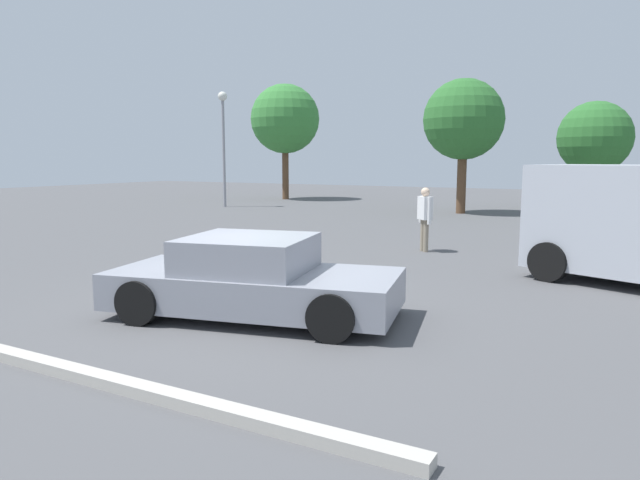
{
  "coord_description": "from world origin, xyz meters",
  "views": [
    {
      "loc": [
        5.04,
        -6.94,
        2.31
      ],
      "look_at": [
        0.17,
        1.91,
        0.9
      ],
      "focal_mm": 32.46,
      "sensor_mm": 36.0,
      "label": 1
    }
  ],
  "objects_px": {
    "pedestrian": "(425,214)",
    "light_post_mid": "(223,128)",
    "sedan_foreground": "(253,280)",
    "dog": "(130,277)"
  },
  "relations": [
    {
      "from": "sedan_foreground",
      "to": "light_post_mid",
      "type": "relative_size",
      "value": 0.82
    },
    {
      "from": "light_post_mid",
      "to": "dog",
      "type": "bearing_deg",
      "value": -56.89
    },
    {
      "from": "sedan_foreground",
      "to": "pedestrian",
      "type": "bearing_deg",
      "value": 75.39
    },
    {
      "from": "sedan_foreground",
      "to": "dog",
      "type": "relative_size",
      "value": 7.43
    },
    {
      "from": "pedestrian",
      "to": "sedan_foreground",
      "type": "bearing_deg",
      "value": 43.59
    },
    {
      "from": "pedestrian",
      "to": "light_post_mid",
      "type": "bearing_deg",
      "value": -77.87
    },
    {
      "from": "dog",
      "to": "light_post_mid",
      "type": "relative_size",
      "value": 0.11
    },
    {
      "from": "pedestrian",
      "to": "light_post_mid",
      "type": "relative_size",
      "value": 0.29
    },
    {
      "from": "dog",
      "to": "light_post_mid",
      "type": "xyz_separation_m",
      "value": [
        -10.15,
        15.56,
        3.53
      ]
    },
    {
      "from": "dog",
      "to": "pedestrian",
      "type": "distance_m",
      "value": 7.57
    }
  ]
}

